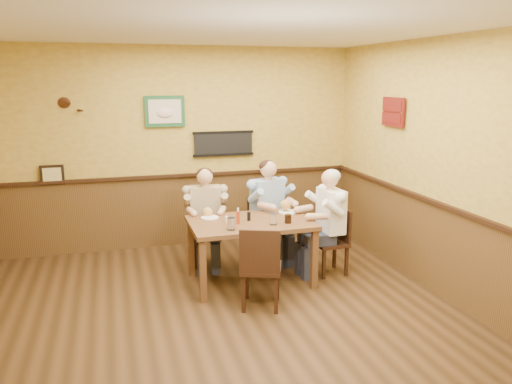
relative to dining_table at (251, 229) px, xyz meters
The scene contains 17 objects.
room 1.31m from the dining_table, 121.82° to the right, with size 5.02×5.03×2.81m.
dining_table is the anchor object (origin of this frame).
chair_back_left 0.86m from the dining_table, 118.49° to the left, with size 0.37×0.37×0.80m, color #321C10, non-canonical shape.
chair_back_right 0.80m from the dining_table, 57.95° to the left, with size 0.39×0.39×0.84m, color #321C10, non-canonical shape.
chair_right_end 1.04m from the dining_table, ahead, with size 0.38×0.38×0.82m, color #321C10, non-canonical shape.
chair_near_side 0.69m from the dining_table, 96.29° to the right, with size 0.41×0.41×0.89m, color #321C10, non-canonical shape.
diner_tan_shirt 0.83m from the dining_table, 118.49° to the left, with size 0.53×0.53×1.14m, color tan, non-canonical shape.
diner_blue_polo 0.77m from the dining_table, 57.95° to the left, with size 0.56×0.56×1.20m, color #8BAAD0, non-canonical shape.
diner_white_elder 1.01m from the dining_table, ahead, with size 0.54×0.54×1.17m, color white, non-canonical shape.
water_glass_left 0.44m from the dining_table, 136.93° to the right, with size 0.09×0.09×0.14m, color silver.
water_glass_mid 0.33m from the dining_table, 46.29° to the right, with size 0.08×0.08×0.12m, color white.
cola_tumbler 0.46m from the dining_table, 27.56° to the right, with size 0.08×0.08×0.10m, color black.
hot_sauce_bottle 0.26m from the dining_table, 154.47° to the right, with size 0.04×0.04×0.17m, color #B13112.
salt_shaker 0.32m from the dining_table, behind, with size 0.03×0.03×0.09m, color silver.
pepper_shaker 0.14m from the dining_table, 123.79° to the left, with size 0.04×0.04×0.10m, color black.
plate_far_left 0.51m from the dining_table, 150.03° to the left, with size 0.21×0.21×0.01m, color white.
plate_far_right 0.59m from the dining_table, 23.02° to the left, with size 0.23×0.23×0.02m, color white.
Camera 1 is at (-0.94, -4.47, 2.35)m, focal length 35.00 mm.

